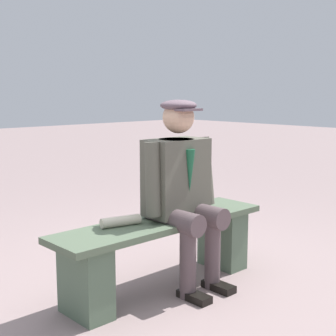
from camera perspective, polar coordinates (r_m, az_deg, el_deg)
The scene contains 4 objects.
ground_plane at distance 3.50m, azimuth -0.64°, elevation -13.78°, with size 30.00×30.00×0.00m, color gray.
bench at distance 3.40m, azimuth -0.65°, elevation -9.06°, with size 1.64×0.41×0.49m.
seated_man at distance 3.34m, azimuth 1.63°, elevation -1.92°, with size 0.61×0.54×1.30m.
rolled_magazine at distance 3.19m, azimuth -5.54°, elevation -6.20°, with size 0.07×0.07×0.27m, color beige.
Camera 1 is at (2.18, 2.38, 1.35)m, focal length 52.16 mm.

